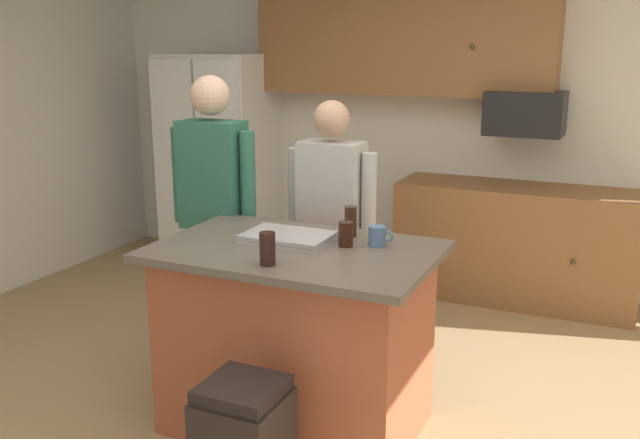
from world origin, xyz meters
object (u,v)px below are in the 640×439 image
(tumbler_amber, at_px, (267,249))
(serving_tray, at_px, (288,237))
(refrigerator, at_px, (220,161))
(kitchen_island, at_px, (296,337))
(person_guest_left, at_px, (214,200))
(person_elder_center, at_px, (331,216))
(glass_pilsner, at_px, (346,234))
(microwave_over_range, at_px, (525,113))
(mug_blue_stoneware, at_px, (377,236))
(glass_short_whisky, at_px, (351,222))

(tumbler_amber, height_order, serving_tray, tumbler_amber)
(refrigerator, distance_m, kitchen_island, 2.99)
(person_guest_left, distance_m, serving_tray, 0.85)
(person_elder_center, height_order, glass_pilsner, person_elder_center)
(microwave_over_range, relative_size, kitchen_island, 0.40)
(refrigerator, height_order, microwave_over_range, refrigerator)
(refrigerator, xyz_separation_m, tumbler_amber, (1.89, -2.59, 0.12))
(mug_blue_stoneware, bearing_deg, refrigerator, 137.01)
(person_elder_center, bearing_deg, tumbler_amber, -2.35)
(tumbler_amber, relative_size, mug_blue_stoneware, 1.18)
(microwave_over_range, bearing_deg, mug_blue_stoneware, -99.10)
(person_guest_left, relative_size, mug_blue_stoneware, 13.73)
(person_guest_left, xyz_separation_m, glass_pilsner, (1.03, -0.40, 0.00))
(person_elder_center, height_order, tumbler_amber, person_elder_center)
(person_guest_left, height_order, glass_pilsner, person_guest_left)
(person_elder_center, height_order, mug_blue_stoneware, person_elder_center)
(person_guest_left, height_order, serving_tray, person_guest_left)
(microwave_over_range, relative_size, mug_blue_stoneware, 4.32)
(person_elder_center, distance_m, glass_pilsner, 0.78)
(person_guest_left, bearing_deg, microwave_over_range, 83.90)
(microwave_over_range, bearing_deg, person_guest_left, -128.87)
(tumbler_amber, distance_m, glass_pilsner, 0.47)
(kitchen_island, xyz_separation_m, mug_blue_stoneware, (0.36, 0.19, 0.53))
(refrigerator, bearing_deg, kitchen_island, -50.53)
(person_guest_left, bearing_deg, tumbler_amber, -12.49)
(serving_tray, bearing_deg, mug_blue_stoneware, 14.13)
(serving_tray, bearing_deg, person_guest_left, 148.82)
(serving_tray, bearing_deg, glass_pilsner, 7.40)
(kitchen_island, distance_m, glass_pilsner, 0.60)
(person_guest_left, distance_m, glass_pilsner, 1.10)
(person_guest_left, relative_size, glass_pilsner, 14.09)
(microwave_over_range, bearing_deg, glass_pilsner, -102.24)
(mug_blue_stoneware, distance_m, glass_pilsner, 0.16)
(refrigerator, distance_m, serving_tray, 2.85)
(microwave_over_range, xyz_separation_m, person_guest_left, (-1.52, -1.89, -0.41))
(glass_short_whisky, bearing_deg, mug_blue_stoneware, -29.48)
(microwave_over_range, distance_m, person_elder_center, 1.89)
(person_elder_center, height_order, glass_short_whisky, person_elder_center)
(kitchen_island, height_order, tumbler_amber, tumbler_amber)
(glass_short_whisky, bearing_deg, person_guest_left, 167.37)
(mug_blue_stoneware, relative_size, serving_tray, 0.29)
(glass_short_whisky, bearing_deg, glass_pilsner, -75.69)
(kitchen_island, relative_size, glass_pilsner, 11.01)
(kitchen_island, xyz_separation_m, glass_pilsner, (0.22, 0.12, 0.55))
(microwave_over_range, height_order, mug_blue_stoneware, microwave_over_range)
(kitchen_island, bearing_deg, tumbler_amber, -87.94)
(person_elder_center, distance_m, tumbler_amber, 1.12)
(glass_pilsner, relative_size, serving_tray, 0.29)
(mug_blue_stoneware, relative_size, glass_pilsner, 1.03)
(person_elder_center, bearing_deg, glass_pilsner, 18.08)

